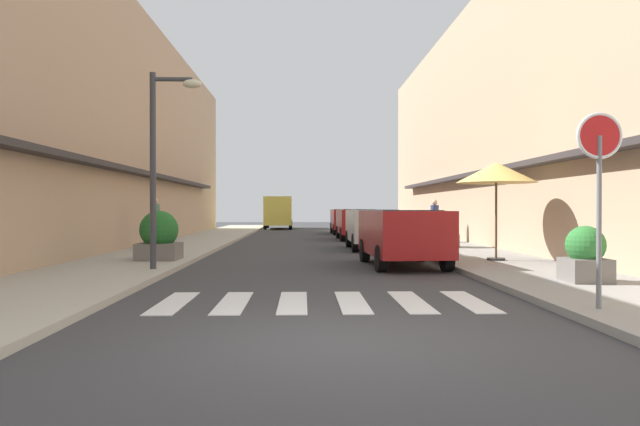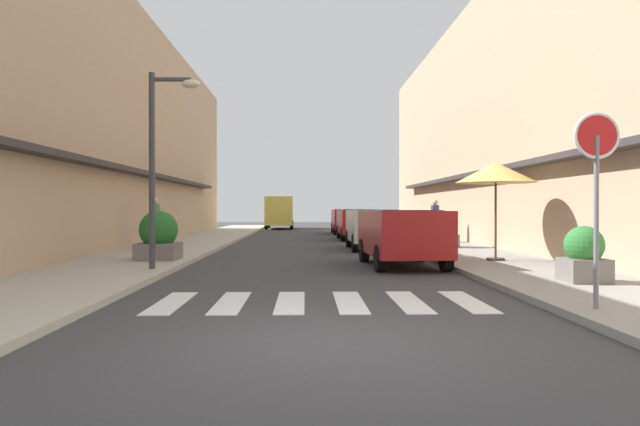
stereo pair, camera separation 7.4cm
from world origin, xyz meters
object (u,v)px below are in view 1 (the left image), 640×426
parked_car_mid (373,224)px  delivery_van (278,210)px  planter_corner (585,255)px  round_street_sign (599,158)px  street_lamp (162,146)px  cafe_umbrella (496,173)px  planter_midblock (159,237)px  parked_car_distant (347,218)px  parked_car_far (357,221)px  planter_far (443,229)px  pedestrian_walking_far (435,219)px  parked_car_near (403,231)px  pedestrian_walking_near (155,221)px

parked_car_mid → delivery_van: bearing=101.6°
planter_corner → round_street_sign: bearing=-113.5°
parked_car_mid → street_lamp: size_ratio=0.88×
cafe_umbrella → planter_midblock: bearing=177.2°
parked_car_distant → planter_midblock: bearing=-109.8°
parked_car_far → parked_car_distant: (0.00, 6.32, 0.00)m
parked_car_far → planter_far: bearing=-70.7°
cafe_umbrella → pedestrian_walking_far: size_ratio=1.49×
planter_far → parked_car_mid: bearing=167.6°
pedestrian_walking_far → parked_car_far: bearing=-68.2°
parked_car_distant → pedestrian_walking_far: pedestrian_walking_far is taller
round_street_sign → cafe_umbrella: size_ratio=1.04×
planter_midblock → planter_far: bearing=28.0°
planter_corner → parked_car_distant: bearing=96.8°
planter_far → parked_car_far: bearing=109.3°
parked_car_distant → planter_corner: parked_car_distant is taller
delivery_van → cafe_umbrella: 27.99m
parked_car_near → parked_car_mid: same height
pedestrian_walking_near → planter_midblock: bearing=-69.7°
planter_far → delivery_van: bearing=107.4°
delivery_van → pedestrian_walking_far: (7.26, -18.73, -0.36)m
parked_car_distant → delivery_van: size_ratio=0.79×
planter_midblock → pedestrian_walking_far: 12.25m
planter_far → planter_corner: bearing=-88.2°
parked_car_far → planter_far: size_ratio=3.11×
parked_car_distant → pedestrian_walking_far: 10.53m
planter_midblock → pedestrian_walking_near: size_ratio=0.75×
parked_car_far → delivery_van: (-4.40, 14.92, 0.48)m
parked_car_mid → pedestrian_walking_far: bearing=42.3°
pedestrian_walking_far → round_street_sign: bearing=70.0°
delivery_van → round_street_sign: size_ratio=2.00×
parked_car_distant → pedestrian_walking_far: size_ratio=2.44×
parked_car_mid → planter_far: bearing=-12.4°
delivery_van → planter_corner: (7.15, -31.62, -0.78)m
parked_car_near → street_lamp: 6.34m
street_lamp → pedestrian_walking_near: (-1.89, 6.70, -1.87)m
planter_far → round_street_sign: bearing=-94.2°
round_street_sign → street_lamp: size_ratio=0.60×
parked_car_near → street_lamp: size_ratio=0.89×
parked_car_far → planter_corner: (2.75, -16.70, -0.29)m
parked_car_distant → parked_car_mid: bearing=-90.0°
delivery_van → street_lamp: (-1.42, -29.03, 1.53)m
cafe_umbrella → pedestrian_walking_near: size_ratio=1.48×
pedestrian_walking_near → parked_car_near: bearing=-29.3°
round_street_sign → delivery_van: bearing=99.7°
planter_corner → planter_far: planter_far is taller
delivery_van → planter_corner: bearing=-77.3°
parked_car_distant → planter_corner: size_ratio=4.04×
parked_car_distant → pedestrian_walking_near: bearing=-119.3°
parked_car_far → street_lamp: 15.39m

